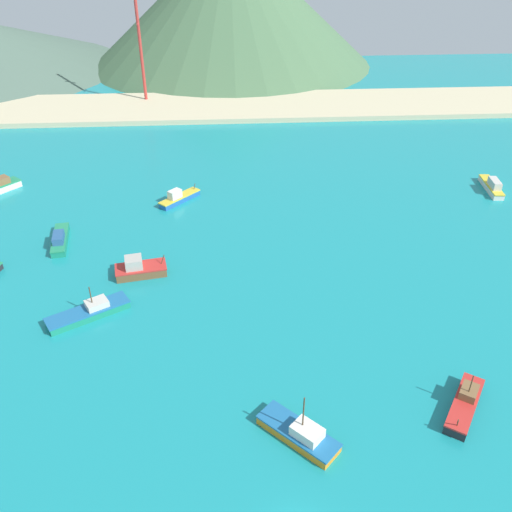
{
  "coord_description": "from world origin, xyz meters",
  "views": [
    {
      "loc": [
        -4.96,
        -25.06,
        44.34
      ],
      "look_at": [
        -0.83,
        40.84,
        1.57
      ],
      "focal_mm": 38.09,
      "sensor_mm": 36.0,
      "label": 1
    }
  ],
  "objects": [
    {
      "name": "ground",
      "position": [
        0.0,
        30.0,
        -0.25
      ],
      "size": [
        260.0,
        280.0,
        0.5
      ],
      "color": "teal"
    },
    {
      "name": "fishing_boat_0",
      "position": [
        -13.26,
        61.85,
        0.82
      ],
      "size": [
        7.22,
        7.43,
        2.55
      ],
      "color": "#1E5BA8",
      "rests_on": "ground"
    },
    {
      "name": "fishing_boat_3",
      "position": [
        44.08,
        62.76,
        0.91
      ],
      "size": [
        2.72,
        9.1,
        2.51
      ],
      "color": "silver",
      "rests_on": "ground"
    },
    {
      "name": "fishing_boat_6",
      "position": [
        19.17,
        12.45,
        0.79
      ],
      "size": [
        6.66,
        8.24,
        4.45
      ],
      "color": "#232328",
      "rests_on": "ground"
    },
    {
      "name": "fishing_boat_8",
      "position": [
        -17.5,
        39.47,
        1.0
      ],
      "size": [
        7.59,
        4.4,
        2.89
      ],
      "color": "brown",
      "rests_on": "ground"
    },
    {
      "name": "fishing_boat_12",
      "position": [
        1.54,
        9.83,
        0.79
      ],
      "size": [
        8.14,
        8.03,
        5.92
      ],
      "color": "orange",
      "rests_on": "ground"
    },
    {
      "name": "fishing_boat_13",
      "position": [
        -22.86,
        30.49,
        0.67
      ],
      "size": [
        10.48,
        7.72,
        4.32
      ],
      "color": "#198466",
      "rests_on": "ground"
    },
    {
      "name": "fishing_boat_14",
      "position": [
        -30.84,
        48.69,
        0.79
      ],
      "size": [
        3.42,
        9.19,
        2.19
      ],
      "color": "#198466",
      "rests_on": "ground"
    },
    {
      "name": "beach_strip",
      "position": [
        0.0,
        113.76,
        0.6
      ],
      "size": [
        247.0,
        23.2,
        1.2
      ],
      "primitive_type": "cube",
      "color": "beige",
      "rests_on": "ground"
    },
    {
      "name": "radio_tower",
      "position": [
        -25.05,
        119.59,
        16.34
      ],
      "size": [
        3.2,
        2.56,
        32.04
      ],
      "color": "#B7332D",
      "rests_on": "ground"
    }
  ]
}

